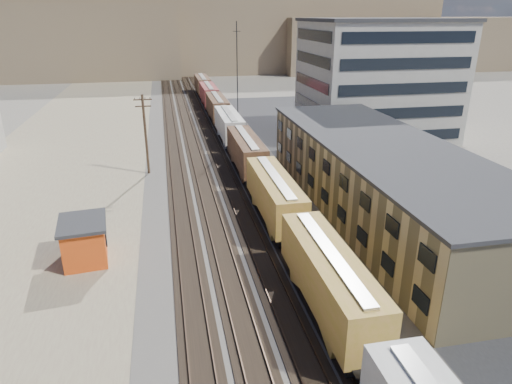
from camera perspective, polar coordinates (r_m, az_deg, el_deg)
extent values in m
cube|color=#4C4742|center=(67.71, -5.90, 4.97)|extent=(18.00, 200.00, 0.06)
cube|color=#86735C|center=(59.57, -24.34, 0.81)|extent=(24.00, 180.00, 0.03)
cube|color=#232326|center=(60.15, 17.03, 2.00)|extent=(26.00, 120.00, 0.04)
cube|color=black|center=(67.43, -10.14, 4.74)|extent=(2.60, 200.00, 0.08)
cube|color=#38281E|center=(67.39, -10.76, 4.79)|extent=(0.08, 200.00, 0.16)
cube|color=#38281E|center=(67.41, -9.54, 4.88)|extent=(0.08, 200.00, 0.16)
cube|color=black|center=(67.54, -7.59, 4.91)|extent=(2.60, 200.00, 0.08)
cube|color=#38281E|center=(67.47, -8.21, 4.97)|extent=(0.08, 200.00, 0.16)
cube|color=#38281E|center=(67.55, -6.99, 5.05)|extent=(0.08, 200.00, 0.16)
cube|color=black|center=(67.79, -5.06, 5.08)|extent=(2.60, 200.00, 0.08)
cube|color=#38281E|center=(67.68, -5.67, 5.14)|extent=(0.08, 200.00, 0.16)
cube|color=#38281E|center=(67.83, -4.46, 5.21)|extent=(0.08, 200.00, 0.16)
cube|color=black|center=(68.13, -2.71, 5.22)|extent=(2.60, 200.00, 0.08)
cube|color=#38281E|center=(68.00, -3.31, 5.28)|extent=(0.08, 200.00, 0.16)
cube|color=#38281E|center=(68.21, -2.11, 5.36)|extent=(0.08, 200.00, 0.16)
cube|color=black|center=(28.32, 12.57, -19.32)|extent=(2.20, 2.20, 0.90)
cube|color=black|center=(36.01, 6.13, -9.19)|extent=(2.20, 2.20, 0.90)
cube|color=#B4932F|center=(30.82, 9.12, -10.39)|extent=(3.00, 13.34, 3.40)
cube|color=#B7B7B2|center=(29.93, 9.32, -7.48)|extent=(0.90, 12.32, 0.16)
cube|color=black|center=(40.25, 4.00, -5.64)|extent=(2.20, 2.20, 0.90)
cube|color=black|center=(49.23, 0.91, -0.39)|extent=(2.20, 2.20, 0.90)
cube|color=#B4932F|center=(43.85, 2.33, -0.19)|extent=(3.00, 13.34, 3.40)
cube|color=#B7B7B2|center=(43.23, 2.37, 2.01)|extent=(0.90, 12.33, 0.16)
cube|color=black|center=(53.86, -0.24, 1.56)|extent=(2.20, 2.20, 0.90)
cube|color=black|center=(63.35, -2.03, 4.60)|extent=(2.20, 2.20, 0.90)
cube|color=#44291D|center=(57.94, -1.23, 5.22)|extent=(3.00, 13.34, 3.40)
cube|color=#B7B7B2|center=(57.48, -1.24, 6.93)|extent=(0.90, 12.33, 0.16)
cube|color=black|center=(68.14, -2.74, 5.79)|extent=(2.20, 2.20, 0.90)
cube|color=black|center=(77.87, -3.91, 7.74)|extent=(2.20, 2.20, 0.90)
cube|color=beige|center=(72.49, -3.40, 8.48)|extent=(3.00, 13.34, 3.40)
cube|color=#B7B7B2|center=(72.11, -3.43, 9.86)|extent=(0.90, 12.33, 0.16)
cube|color=black|center=(82.75, -4.39, 8.54)|extent=(2.20, 2.20, 0.90)
cube|color=black|center=(92.61, -5.21, 9.89)|extent=(2.20, 2.20, 0.90)
cube|color=#44291D|center=(87.25, -4.87, 10.63)|extent=(3.00, 13.34, 3.40)
cube|color=#B7B7B2|center=(86.94, -4.90, 11.79)|extent=(0.90, 12.32, 0.16)
cube|color=black|center=(97.54, -5.56, 10.46)|extent=(2.20, 2.20, 0.90)
cube|color=black|center=(107.48, -6.16, 11.44)|extent=(2.20, 2.20, 0.90)
cube|color=maroon|center=(102.15, -5.92, 12.16)|extent=(3.00, 13.34, 3.40)
cube|color=#B7B7B2|center=(101.88, -5.96, 13.15)|extent=(0.90, 12.32, 0.16)
cube|color=black|center=(112.44, -6.42, 11.87)|extent=(2.20, 2.20, 0.90)
cube|color=black|center=(122.43, -6.89, 12.61)|extent=(2.20, 2.20, 0.90)
cube|color=#44291D|center=(117.12, -6.71, 13.29)|extent=(3.00, 13.34, 3.40)
cube|color=#B7B7B2|center=(116.89, -6.75, 14.16)|extent=(0.90, 12.32, 0.16)
cube|color=tan|center=(47.54, 15.54, 1.53)|extent=(12.00, 40.00, 7.00)
cube|color=#2D2D30|center=(46.50, 15.98, 5.71)|extent=(12.40, 40.40, 0.30)
cube|color=black|center=(45.65, 8.58, -0.47)|extent=(0.12, 36.00, 1.20)
cube|color=black|center=(44.64, 8.78, 3.11)|extent=(0.12, 36.00, 1.20)
cube|color=#9E998E|center=(78.23, 14.85, 13.32)|extent=(22.00, 18.00, 18.00)
cube|color=#2D2D30|center=(77.60, 15.53, 20.04)|extent=(22.60, 18.60, 0.50)
cube|color=black|center=(74.10, 6.92, 13.44)|extent=(0.12, 16.00, 16.00)
cube|color=black|center=(70.29, 18.07, 12.15)|extent=(20.00, 0.12, 16.00)
cylinder|color=#382619|center=(58.47, -13.62, 6.90)|extent=(0.32, 0.32, 10.00)
cube|color=#382619|center=(57.58, -14.01, 11.14)|extent=(2.20, 0.14, 0.14)
cube|color=#382619|center=(57.72, -13.93, 10.36)|extent=(1.90, 0.14, 0.14)
cylinder|color=black|center=(57.53, -13.41, 11.34)|extent=(0.08, 0.08, 0.22)
cylinder|color=black|center=(76.35, -2.35, 13.80)|extent=(0.16, 0.16, 18.00)
cube|color=black|center=(75.73, -2.44, 19.44)|extent=(1.20, 0.08, 0.08)
cube|color=brown|center=(176.73, -3.16, 19.68)|extent=(140.00, 45.00, 28.00)
cube|color=brown|center=(190.95, 19.67, 17.16)|extent=(110.00, 38.00, 18.00)
cube|color=brown|center=(194.79, -13.44, 19.91)|extent=(200.00, 60.00, 32.00)
cube|color=#E04C15|center=(39.93, -20.63, -5.89)|extent=(3.74, 4.70, 3.26)
cube|color=#2D2D30|center=(39.20, -20.96, -3.62)|extent=(4.23, 5.18, 0.27)
cube|color=black|center=(39.79, -18.23, -5.49)|extent=(0.23, 1.09, 1.09)
imported|color=navy|center=(65.46, 16.10, 4.29)|extent=(5.72, 4.82, 1.46)
imported|color=white|center=(70.45, 19.78, 5.01)|extent=(2.10, 4.21, 1.38)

